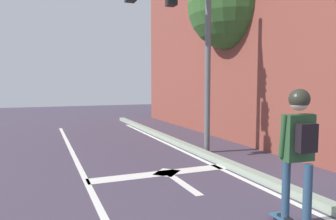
# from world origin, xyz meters

# --- Properties ---
(lane_line_center) EXTENTS (0.12, 20.00, 0.01)m
(lane_line_center) POSITION_xyz_m (0.02, 6.00, 0.00)
(lane_line_center) COLOR silver
(lane_line_center) RESTS_ON ground
(lane_line_curbside) EXTENTS (0.12, 20.00, 0.01)m
(lane_line_curbside) POSITION_xyz_m (2.98, 6.00, 0.00)
(lane_line_curbside) COLOR silver
(lane_line_curbside) RESTS_ON ground
(stop_bar) EXTENTS (3.12, 0.40, 0.01)m
(stop_bar) POSITION_xyz_m (1.57, 7.83, 0.00)
(stop_bar) COLOR silver
(stop_bar) RESTS_ON ground
(lane_arrow_stem) EXTENTS (0.16, 1.40, 0.01)m
(lane_arrow_stem) POSITION_xyz_m (1.73, 7.00, 0.00)
(lane_arrow_stem) COLOR silver
(lane_arrow_stem) RESTS_ON ground
(lane_arrow_head) EXTENTS (0.71, 0.71, 0.01)m
(lane_arrow_head) POSITION_xyz_m (1.73, 7.85, 0.00)
(lane_arrow_head) COLOR silver
(lane_arrow_head) RESTS_ON ground
(curb_strip) EXTENTS (0.24, 24.00, 0.14)m
(curb_strip) POSITION_xyz_m (3.23, 6.00, 0.07)
(curb_strip) COLOR #94A28E
(curb_strip) RESTS_ON ground
(skater) EXTENTS (0.49, 0.65, 1.79)m
(skater) POSITION_xyz_m (2.28, 4.66, 1.23)
(skater) COLOR navy
(skater) RESTS_ON skateboard
(traffic_signal_mast) EXTENTS (4.45, 0.34, 5.12)m
(traffic_signal_mast) POSITION_xyz_m (2.24, 9.33, 3.65)
(traffic_signal_mast) COLOR #5B5E62
(traffic_signal_mast) RESTS_ON ground
(roadside_tree) EXTENTS (3.05, 3.05, 6.11)m
(roadside_tree) POSITION_xyz_m (5.34, 10.86, 4.54)
(roadside_tree) COLOR brown
(roadside_tree) RESTS_ON ground
(building_block) EXTENTS (13.71, 12.45, 8.11)m
(building_block) POSITION_xyz_m (11.99, 12.45, 4.05)
(building_block) COLOR brown
(building_block) RESTS_ON ground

